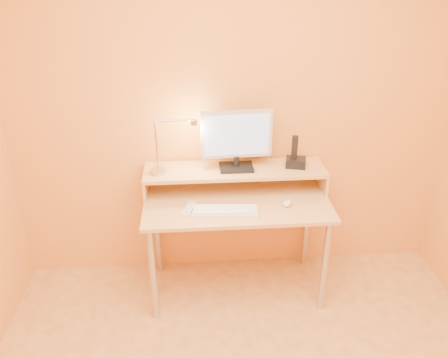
{
  "coord_description": "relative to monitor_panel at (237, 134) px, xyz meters",
  "views": [
    {
      "loc": [
        -0.28,
        -1.37,
        2.19
      ],
      "look_at": [
        -0.09,
        1.13,
        0.91
      ],
      "focal_mm": 36.56,
      "sensor_mm": 36.0,
      "label": 1
    }
  ],
  "objects": [
    {
      "name": "desk_leg_fr",
      "position": [
        0.54,
        -0.41,
        -0.77
      ],
      "size": [
        0.04,
        0.04,
        0.69
      ],
      "primitive_type": "cylinder",
      "color": "#B7B7BB",
      "rests_on": "floor"
    },
    {
      "name": "lamp_arm",
      "position": [
        -0.39,
        -0.04,
        0.12
      ],
      "size": [
        0.24,
        0.01,
        0.01
      ],
      "primitive_type": "cylinder",
      "rotation": [
        0.0,
        1.57,
        0.0
      ],
      "color": "#B7B7BB",
      "rests_on": "lamp_post"
    },
    {
      "name": "mouse",
      "position": [
        0.31,
        -0.24,
        -0.38
      ],
      "size": [
        0.09,
        0.11,
        0.03
      ],
      "primitive_type": "ellipsoid",
      "rotation": [
        0.0,
        0.0,
        -0.41
      ],
      "color": "silver",
      "rests_on": "desk_lower"
    },
    {
      "name": "desk_leg_br",
      "position": [
        0.54,
        0.09,
        -0.77
      ],
      "size": [
        0.04,
        0.04,
        0.69
      ],
      "primitive_type": "cylinder",
      "color": "#B7B7BB",
      "rests_on": "floor"
    },
    {
      "name": "shelf_riser_right",
      "position": [
        0.58,
        -0.01,
        -0.33
      ],
      "size": [
        0.02,
        0.3,
        0.14
      ],
      "primitive_type": "cube",
      "color": "tan",
      "rests_on": "desk_lower"
    },
    {
      "name": "phone_handset",
      "position": [
        0.38,
        -0.01,
        -0.1
      ],
      "size": [
        0.04,
        0.03,
        0.16
      ],
      "primitive_type": "cube",
      "rotation": [
        0.0,
        0.0,
        -0.24
      ],
      "color": "black",
      "rests_on": "phone_dock"
    },
    {
      "name": "lamp_post",
      "position": [
        -0.51,
        -0.04,
        -0.05
      ],
      "size": [
        0.01,
        0.01,
        0.33
      ],
      "primitive_type": "cylinder",
      "color": "#B7B7BB",
      "rests_on": "lamp_base"
    },
    {
      "name": "shelf_riser_left",
      "position": [
        -0.6,
        -0.01,
        -0.33
      ],
      "size": [
        0.02,
        0.3,
        0.14
      ],
      "primitive_type": "cube",
      "color": "tan",
      "rests_on": "desk_lower"
    },
    {
      "name": "phone_led",
      "position": [
        0.44,
        -0.06,
        -0.21
      ],
      "size": [
        0.01,
        0.0,
        0.04
      ],
      "primitive_type": "cube",
      "color": "#1868FF",
      "rests_on": "phone_dock"
    },
    {
      "name": "wall_back",
      "position": [
        -0.01,
        0.16,
        0.13
      ],
      "size": [
        3.0,
        0.04,
        2.5
      ],
      "primitive_type": "cube",
      "color": "#DF9746",
      "rests_on": "floor"
    },
    {
      "name": "monitor_neck",
      "position": [
        0.0,
        -0.01,
        -0.19
      ],
      "size": [
        0.04,
        0.04,
        0.07
      ],
      "primitive_type": "cylinder",
      "color": "black",
      "rests_on": "monitor_foot"
    },
    {
      "name": "monitor_foot",
      "position": [
        0.0,
        -0.01,
        -0.23
      ],
      "size": [
        0.22,
        0.16,
        0.02
      ],
      "primitive_type": "cube",
      "color": "black",
      "rests_on": "desk_shelf"
    },
    {
      "name": "desk_leg_bl",
      "position": [
        -0.56,
        0.09,
        -0.77
      ],
      "size": [
        0.04,
        0.04,
        0.69
      ],
      "primitive_type": "cylinder",
      "color": "#B7B7BB",
      "rests_on": "floor"
    },
    {
      "name": "monitor_back",
      "position": [
        0.0,
        0.02,
        0.0
      ],
      "size": [
        0.41,
        0.04,
        0.27
      ],
      "primitive_type": "cube",
      "rotation": [
        0.0,
        0.0,
        0.06
      ],
      "color": "black",
      "rests_on": "monitor_panel"
    },
    {
      "name": "desk_shelf",
      "position": [
        -0.01,
        -0.01,
        -0.25
      ],
      "size": [
        1.2,
        0.3,
        0.02
      ],
      "primitive_type": "cube",
      "color": "tan",
      "rests_on": "desk_lower"
    },
    {
      "name": "monitor_screen",
      "position": [
        0.0,
        -0.02,
        0.0
      ],
      "size": [
        0.42,
        0.03,
        0.27
      ],
      "primitive_type": "cube",
      "rotation": [
        0.0,
        0.0,
        0.06
      ],
      "color": "#9FB1F8",
      "rests_on": "monitor_panel"
    },
    {
      "name": "lamp_bulb",
      "position": [
        -0.27,
        -0.04,
        0.09
      ],
      "size": [
        0.03,
        0.03,
        0.0
      ],
      "primitive_type": "cylinder",
      "color": "#FFEAC6",
      "rests_on": "lamp_head"
    },
    {
      "name": "remote_control",
      "position": [
        -0.32,
        -0.25,
        -0.39
      ],
      "size": [
        0.09,
        0.18,
        0.02
      ],
      "primitive_type": "cube",
      "rotation": [
        0.0,
        0.0,
        -0.28
      ],
      "color": "white",
      "rests_on": "desk_lower"
    },
    {
      "name": "keyboard",
      "position": [
        -0.1,
        -0.31,
        -0.39
      ],
      "size": [
        0.41,
        0.15,
        0.02
      ],
      "primitive_type": "cube",
      "rotation": [
        0.0,
        0.0,
        -0.07
      ],
      "color": "white",
      "rests_on": "desk_lower"
    },
    {
      "name": "phone_dock",
      "position": [
        0.4,
        -0.01,
        -0.21
      ],
      "size": [
        0.15,
        0.13,
        0.06
      ],
      "primitive_type": "cube",
      "rotation": [
        0.0,
        0.0,
        -0.24
      ],
      "color": "black",
      "rests_on": "desk_shelf"
    },
    {
      "name": "desk_lower",
      "position": [
        -0.01,
        -0.16,
        -0.41
      ],
      "size": [
        1.2,
        0.6,
        0.02
      ],
      "primitive_type": "cube",
      "color": "tan",
      "rests_on": "floor"
    },
    {
      "name": "lamp_head",
      "position": [
        -0.27,
        -0.04,
        0.1
      ],
      "size": [
        0.04,
        0.04,
        0.03
      ],
      "primitive_type": "cylinder",
      "color": "#B7B7BB",
      "rests_on": "lamp_arm"
    },
    {
      "name": "lamp_base",
      "position": [
        -0.51,
        -0.04,
        -0.23
      ],
      "size": [
        0.1,
        0.1,
        0.02
      ],
      "primitive_type": "cylinder",
      "color": "#B7B7BB",
      "rests_on": "desk_shelf"
    },
    {
      "name": "desk_leg_fl",
      "position": [
        -0.56,
        -0.41,
        -0.77
      ],
      "size": [
        0.04,
        0.04,
        0.69
      ],
      "primitive_type": "cylinder",
      "color": "#B7B7BB",
      "rests_on": "floor"
    },
    {
      "name": "monitor_panel",
      "position": [
        0.0,
        0.0,
        0.0
      ],
      "size": [
        0.46,
        0.06,
        0.31
      ],
      "primitive_type": "cube",
      "rotation": [
        0.0,
        0.0,
        0.06
      ],
      "color": "silver",
      "rests_on": "monitor_neck"
    }
  ]
}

